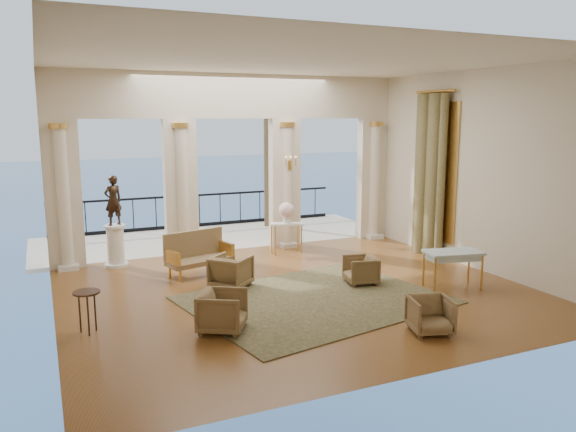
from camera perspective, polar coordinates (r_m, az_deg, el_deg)
name	(u,v)px	position (r m, az deg, el deg)	size (l,w,h in m)	color
floor	(298,292)	(11.31, 0.99, -7.73)	(9.00, 9.00, 0.00)	#53300D
room_walls	(325,151)	(9.78, 3.82, 6.65)	(9.00, 9.00, 9.00)	beige
arcade	(234,151)	(14.34, -5.46, 6.56)	(9.00, 0.56, 4.50)	beige
terrace	(214,238)	(16.58, -7.49, -2.19)	(10.00, 3.60, 0.10)	beige
balustrade	(200,214)	(18.01, -8.97, 0.24)	(9.00, 0.06, 1.03)	black
palm_tree	(267,95)	(17.63, -2.18, 12.17)	(2.00, 2.00, 4.50)	#4C3823
sea	(84,197)	(70.54, -20.04, 1.84)	(160.00, 160.00, 0.00)	#214F8C
curtain	(429,175)	(14.38, 14.13, 4.05)	(0.33, 1.40, 4.09)	brown
window_frame	(435,172)	(14.49, 14.72, 4.39)	(0.04, 1.60, 3.40)	gold
wall_sconce	(290,164)	(14.59, 0.20, 5.27)	(0.30, 0.11, 0.33)	gold
rug	(315,300)	(10.83, 2.74, -8.50)	(4.56, 3.55, 0.02)	#2F341B
armchair_a	(222,309)	(9.30, -6.69, -9.40)	(0.72, 0.67, 0.74)	#493B21
armchair_b	(430,313)	(9.47, 14.26, -9.56)	(0.64, 0.60, 0.66)	#493B21
armchair_c	(361,269)	(11.86, 7.41, -5.33)	(0.63, 0.59, 0.65)	#493B21
armchair_d	(231,270)	(11.55, -5.82, -5.49)	(0.72, 0.67, 0.74)	#493B21
settee	(198,253)	(12.59, -9.16, -3.75)	(1.56, 0.97, 0.96)	#493B21
game_table	(453,255)	(11.87, 16.44, -3.82)	(1.23, 0.83, 0.77)	#A7C9D6
pedestal	(116,246)	(13.67, -17.10, -2.98)	(0.54, 0.54, 0.98)	silver
statue	(113,200)	(13.48, -17.34, 1.52)	(0.42, 0.28, 1.15)	black
console_table	(287,228)	(14.28, -0.14, -1.25)	(0.88, 0.57, 0.78)	silver
urn	(287,211)	(14.20, -0.14, 0.47)	(0.40, 0.40, 0.53)	white
side_table	(87,297)	(9.65, -19.77, -7.79)	(0.43, 0.43, 0.70)	black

